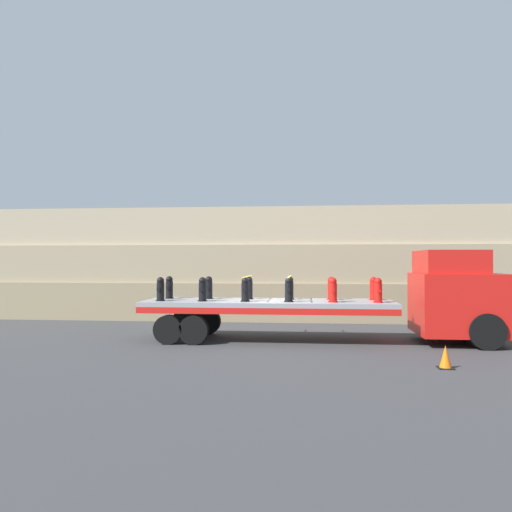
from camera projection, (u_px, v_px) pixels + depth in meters
ground_plane at (268, 340)px, 16.55m from camera, size 120.00×120.00×0.00m
rock_cliff at (279, 264)px, 22.90m from camera, size 60.00×3.30×5.02m
truck_cab at (460, 296)px, 15.95m from camera, size 2.67×2.67×2.97m
flatbed_trailer at (249, 308)px, 16.62m from camera, size 8.22×2.53×1.32m
fire_hydrant_black_near_0 at (160, 289)px, 16.38m from camera, size 0.31×0.53×0.78m
fire_hydrant_black_far_0 at (169, 288)px, 17.44m from camera, size 0.31×0.53×0.78m
fire_hydrant_black_near_1 at (203, 290)px, 16.24m from camera, size 0.31×0.53×0.78m
fire_hydrant_black_far_1 at (209, 288)px, 17.31m from camera, size 0.31×0.53×0.78m
fire_hydrant_black_near_2 at (245, 290)px, 16.11m from camera, size 0.31×0.53×0.78m
fire_hydrant_black_far_2 at (249, 288)px, 17.17m from camera, size 0.31×0.53×0.78m
fire_hydrant_black_near_3 at (289, 290)px, 15.97m from camera, size 0.31×0.53×0.78m
fire_hydrant_black_far_3 at (290, 288)px, 17.03m from camera, size 0.31×0.53×0.78m
fire_hydrant_red_near_4 at (333, 290)px, 15.83m from camera, size 0.31×0.53×0.78m
fire_hydrant_red_far_4 at (331, 289)px, 16.89m from camera, size 0.31×0.53×0.78m
fire_hydrant_red_near_5 at (378, 291)px, 15.69m from camera, size 0.31×0.53×0.78m
fire_hydrant_red_far_5 at (373, 289)px, 16.75m from camera, size 0.31×0.53×0.78m
cargo_strap_rear at (247, 277)px, 16.64m from camera, size 0.05×2.62×0.01m
cargo_strap_middle at (289, 277)px, 16.50m from camera, size 0.05×2.62×0.01m
traffic_cone at (445, 357)px, 12.16m from camera, size 0.38×0.38×0.56m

